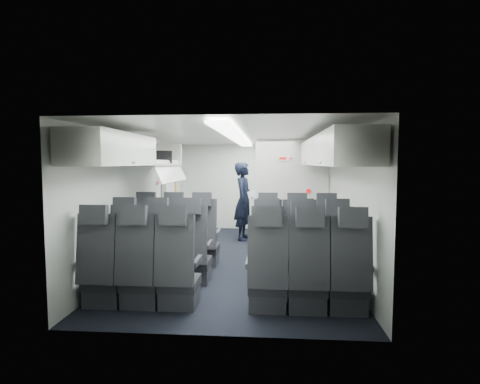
# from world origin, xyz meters

# --- Properties ---
(cabin_shell) EXTENTS (3.41, 6.01, 2.16)m
(cabin_shell) POSITION_xyz_m (0.00, 0.00, 1.12)
(cabin_shell) COLOR black
(cabin_shell) RESTS_ON ground
(seat_row_front) EXTENTS (3.33, 0.56, 1.24)m
(seat_row_front) POSITION_xyz_m (-0.00, -0.53, 0.40)
(seat_row_front) COLOR black
(seat_row_front) RESTS_ON cabin_shell
(seat_row_mid) EXTENTS (3.33, 0.56, 1.24)m
(seat_row_mid) POSITION_xyz_m (-0.00, -1.43, 0.40)
(seat_row_mid) COLOR black
(seat_row_mid) RESTS_ON cabin_shell
(seat_row_rear) EXTENTS (3.33, 0.56, 1.24)m
(seat_row_rear) POSITION_xyz_m (-0.00, -2.33, 0.40)
(seat_row_rear) COLOR black
(seat_row_rear) RESTS_ON cabin_shell
(overhead_bin_left_rear) EXTENTS (0.53, 1.80, 0.40)m
(overhead_bin_left_rear) POSITION_xyz_m (-1.40, -2.00, 1.86)
(overhead_bin_left_rear) COLOR silver
(overhead_bin_left_rear) RESTS_ON cabin_shell
(overhead_bin_left_front_open) EXTENTS (0.64, 1.70, 0.72)m
(overhead_bin_left_front_open) POSITION_xyz_m (-1.44, -0.25, 1.74)
(overhead_bin_left_front_open) COLOR #9E9E93
(overhead_bin_left_front_open) RESTS_ON cabin_shell
(overhead_bin_right_rear) EXTENTS (0.53, 1.80, 0.40)m
(overhead_bin_right_rear) POSITION_xyz_m (1.40, -2.00, 1.86)
(overhead_bin_right_rear) COLOR silver
(overhead_bin_right_rear) RESTS_ON cabin_shell
(overhead_bin_right_front) EXTENTS (0.53, 1.70, 0.40)m
(overhead_bin_right_front) POSITION_xyz_m (1.40, -0.25, 1.86)
(overhead_bin_right_front) COLOR silver
(overhead_bin_right_front) RESTS_ON cabin_shell
(bulkhead_partition) EXTENTS (1.40, 0.15, 2.13)m
(bulkhead_partition) POSITION_xyz_m (0.98, 0.80, 1.08)
(bulkhead_partition) COLOR silver
(bulkhead_partition) RESTS_ON cabin_shell
(galley_unit) EXTENTS (0.85, 0.52, 1.90)m
(galley_unit) POSITION_xyz_m (0.95, 2.72, 0.95)
(galley_unit) COLOR #939399
(galley_unit) RESTS_ON cabin_shell
(boarding_door) EXTENTS (0.12, 1.27, 1.86)m
(boarding_door) POSITION_xyz_m (-1.64, 1.55, 0.95)
(boarding_door) COLOR silver
(boarding_door) RESTS_ON cabin_shell
(flight_attendant) EXTENTS (0.49, 0.68, 1.71)m
(flight_attendant) POSITION_xyz_m (-0.01, 1.62, 0.85)
(flight_attendant) COLOR black
(flight_attendant) RESTS_ON ground
(carry_on_bag) EXTENTS (0.47, 0.38, 0.24)m
(carry_on_bag) POSITION_xyz_m (-1.40, 0.03, 1.78)
(carry_on_bag) COLOR black
(carry_on_bag) RESTS_ON overhead_bin_left_front_open
(papers) EXTENTS (0.21, 0.09, 0.15)m
(papers) POSITION_xyz_m (0.18, 1.57, 1.02)
(papers) COLOR white
(papers) RESTS_ON flight_attendant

